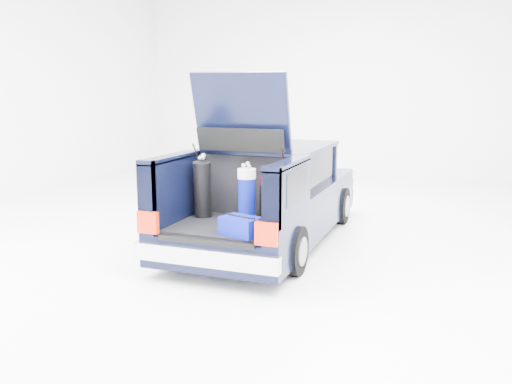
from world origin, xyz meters
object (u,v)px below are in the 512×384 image
at_px(red_suitcase, 277,199).
at_px(black_golf_bag, 203,189).
at_px(blue_duffel, 241,226).
at_px(blue_golf_bag, 247,195).
at_px(car, 270,196).

relative_size(red_suitcase, black_golf_bag, 0.72).
relative_size(black_golf_bag, blue_duffel, 1.61).
xyz_separation_m(red_suitcase, blue_golf_bag, (-0.34, -0.18, 0.06)).
bearing_deg(black_golf_bag, red_suitcase, -10.67).
height_order(car, blue_duffel, car).
xyz_separation_m(car, blue_duffel, (0.34, -2.01, 0.04)).
bearing_deg(black_golf_bag, blue_golf_bag, -22.61).
height_order(red_suitcase, blue_golf_bag, blue_golf_bag).
relative_size(car, blue_duffel, 8.96).
relative_size(blue_golf_bag, blue_duffel, 1.49).
xyz_separation_m(car, black_golf_bag, (-0.47, -1.34, 0.30)).
xyz_separation_m(black_golf_bag, blue_duffel, (0.81, -0.67, -0.27)).
relative_size(car, black_golf_bag, 5.57).
relative_size(car, red_suitcase, 7.70).
xyz_separation_m(car, blue_golf_bag, (0.16, -1.38, 0.28)).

